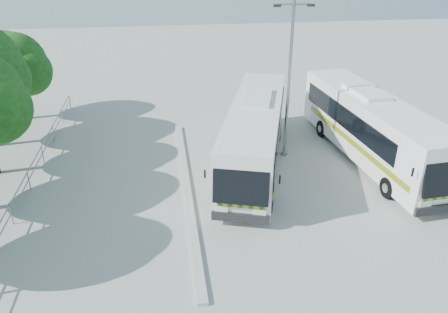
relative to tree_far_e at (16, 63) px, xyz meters
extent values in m
plane|color=#9A9A95|center=(12.63, -13.30, -3.89)|extent=(100.00, 100.00, 0.00)
cube|color=#B2B2AD|center=(10.33, -11.30, -3.81)|extent=(0.40, 16.00, 0.15)
cylinder|color=gray|center=(2.63, -9.30, -2.94)|extent=(0.06, 22.00, 0.06)
cylinder|color=gray|center=(2.63, -9.30, -3.34)|extent=(0.06, 22.00, 0.06)
cylinder|color=gray|center=(2.63, 0.70, -3.39)|extent=(0.06, 0.06, 1.00)
cylinder|color=#382314|center=(-0.07, 0.00, -2.50)|extent=(0.36, 0.36, 2.77)
sphere|color=#153C10|center=(-0.07, 0.00, 0.02)|extent=(4.03, 4.03, 4.03)
sphere|color=#153C10|center=(0.68, -0.50, -0.42)|extent=(3.28, 3.28, 3.28)
sphere|color=#153C10|center=(-0.70, 0.63, 0.52)|extent=(3.02, 3.02, 3.02)
cube|color=silver|center=(14.22, -9.19, -1.98)|extent=(6.08, 12.40, 3.10)
cube|color=black|center=(12.38, -15.04, -1.60)|extent=(2.37, 1.14, 1.97)
cube|color=black|center=(13.17, -8.22, -1.60)|extent=(2.98, 9.32, 1.12)
cube|color=black|center=(15.63, -8.99, -1.60)|extent=(2.98, 9.32, 1.12)
cube|color=#0B5212|center=(12.89, -9.09, -2.57)|extent=(3.20, 10.09, 0.28)
cylinder|color=black|center=(11.93, -12.63, -3.38)|extent=(0.60, 1.06, 1.02)
cylinder|color=black|center=(14.13, -13.31, -3.38)|extent=(0.60, 1.06, 1.02)
cylinder|color=black|center=(14.16, -5.55, -3.38)|extent=(0.60, 1.06, 1.02)
cylinder|color=black|center=(16.35, -6.24, -3.38)|extent=(0.60, 1.06, 1.02)
cube|color=white|center=(20.71, -9.41, -1.94)|extent=(3.55, 12.64, 3.17)
cube|color=black|center=(19.34, -8.89, -1.55)|extent=(0.82, 9.96, 1.14)
cube|color=black|center=(21.98, -8.69, -1.55)|extent=(0.82, 9.96, 1.14)
cube|color=#145E0D|center=(19.41, -9.83, -2.54)|extent=(0.86, 10.78, 0.29)
cylinder|color=black|center=(19.85, -13.55, -3.37)|extent=(0.39, 1.06, 1.04)
cylinder|color=black|center=(22.19, -13.37, -3.37)|extent=(0.39, 1.06, 1.04)
cylinder|color=black|center=(19.27, -5.98, -3.37)|extent=(0.39, 1.06, 1.04)
cylinder|color=black|center=(21.61, -5.80, -3.37)|extent=(0.39, 1.06, 1.04)
cylinder|color=gray|center=(16.19, -8.28, 0.38)|extent=(0.18, 0.18, 8.53)
cylinder|color=gray|center=(16.19, -8.28, 4.43)|extent=(1.71, 0.18, 0.09)
cube|color=black|center=(15.34, -8.23, 4.37)|extent=(0.38, 0.21, 0.13)
cube|color=black|center=(17.04, -8.32, 4.37)|extent=(0.38, 0.21, 0.13)
camera|label=1|loc=(9.44, -30.28, 7.19)|focal=35.00mm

